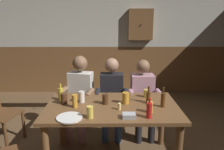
{
  "coord_description": "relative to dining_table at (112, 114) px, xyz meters",
  "views": [
    {
      "loc": [
        -0.02,
        -2.46,
        1.78
      ],
      "look_at": [
        0.0,
        0.08,
        1.11
      ],
      "focal_mm": 34.46,
      "sensor_mm": 36.0,
      "label": 1
    }
  ],
  "objects": [
    {
      "name": "pint_glass_2",
      "position": [
        -0.59,
        0.06,
        0.18
      ],
      "size": [
        0.08,
        0.08,
        0.14
      ],
      "primitive_type": "cylinder",
      "color": "#4C2D19",
      "rests_on": "dining_table"
    },
    {
      "name": "pint_glass_6",
      "position": [
        -0.08,
        0.05,
        0.18
      ],
      "size": [
        0.08,
        0.08,
        0.13
      ],
      "primitive_type": "cylinder",
      "color": "#4C2D19",
      "rests_on": "dining_table"
    },
    {
      "name": "pint_glass_3",
      "position": [
        -0.24,
        -0.33,
        0.18
      ],
      "size": [
        0.07,
        0.07,
        0.13
      ],
      "primitive_type": "cylinder",
      "color": "#E5C64C",
      "rests_on": "dining_table"
    },
    {
      "name": "condiment_caddy",
      "position": [
        0.18,
        -0.34,
        0.14
      ],
      "size": [
        0.14,
        0.1,
        0.05
      ],
      "primitive_type": "cube",
      "color": "#B2B7BC",
      "rests_on": "dining_table"
    },
    {
      "name": "pint_glass_5",
      "position": [
        0.17,
        0.06,
        0.18
      ],
      "size": [
        0.08,
        0.08,
        0.14
      ],
      "primitive_type": "cylinder",
      "color": "gold",
      "rests_on": "dining_table"
    },
    {
      "name": "bottle_2",
      "position": [
        -0.66,
        0.18,
        0.2
      ],
      "size": [
        0.06,
        0.06,
        0.22
      ],
      "color": "gold",
      "rests_on": "dining_table"
    },
    {
      "name": "pint_glass_0",
      "position": [
        0.46,
        0.28,
        0.16
      ],
      "size": [
        0.07,
        0.07,
        0.1
      ],
      "primitive_type": "cylinder",
      "color": "#E5C64C",
      "rests_on": "dining_table"
    },
    {
      "name": "pint_glass_4",
      "position": [
        0.42,
        -0.2,
        0.17
      ],
      "size": [
        0.06,
        0.06,
        0.12
      ],
      "primitive_type": "cylinder",
      "color": "#E5C64C",
      "rests_on": "dining_table"
    },
    {
      "name": "table_candle",
      "position": [
        0.08,
        -0.13,
        0.15
      ],
      "size": [
        0.04,
        0.04,
        0.08
      ],
      "primitive_type": "cylinder",
      "color": "#F9E08C",
      "rests_on": "dining_table"
    },
    {
      "name": "bottle_3",
      "position": [
        0.6,
        -0.05,
        0.21
      ],
      "size": [
        0.05,
        0.05,
        0.24
      ],
      "color": "#593314",
      "rests_on": "dining_table"
    },
    {
      "name": "person_1",
      "position": [
        -0.0,
        0.69,
        0.01
      ],
      "size": [
        0.49,
        0.5,
        1.21
      ],
      "rotation": [
        0.0,
        0.0,
        3.13
      ],
      "color": "black",
      "rests_on": "ground_plane"
    },
    {
      "name": "back_wall_upper",
      "position": [
        0.0,
        2.77,
        1.15
      ],
      "size": [
        6.16,
        0.12,
        1.35
      ],
      "primitive_type": "cube",
      "color": "beige"
    },
    {
      "name": "bottle_1",
      "position": [
        0.39,
        -0.34,
        0.2
      ],
      "size": [
        0.06,
        0.06,
        0.22
      ],
      "color": "red",
      "rests_on": "dining_table"
    },
    {
      "name": "pint_glass_7",
      "position": [
        -0.38,
        0.1,
        0.18
      ],
      "size": [
        0.07,
        0.07,
        0.14
      ],
      "primitive_type": "cylinder",
      "color": "white",
      "rests_on": "dining_table"
    },
    {
      "name": "wall_dart_cabinet",
      "position": [
        0.68,
        2.64,
        1.0
      ],
      "size": [
        0.56,
        0.15,
        0.7
      ],
      "color": "brown"
    },
    {
      "name": "dining_table",
      "position": [
        0.0,
        0.0,
        0.0
      ],
      "size": [
        1.59,
        0.93,
        0.77
      ],
      "color": "brown",
      "rests_on": "ground_plane"
    },
    {
      "name": "plate_0",
      "position": [
        -0.45,
        -0.34,
        0.12
      ],
      "size": [
        0.27,
        0.27,
        0.01
      ],
      "primitive_type": "cylinder",
      "color": "white",
      "rests_on": "dining_table"
    },
    {
      "name": "bottle_0",
      "position": [
        0.45,
        0.08,
        0.19
      ],
      "size": [
        0.05,
        0.05,
        0.22
      ],
      "color": "#593314",
      "rests_on": "dining_table"
    },
    {
      "name": "person_2",
      "position": [
        0.48,
        0.69,
        -0.0
      ],
      "size": [
        0.5,
        0.53,
        1.18
      ],
      "rotation": [
        0.0,
        0.0,
        3.17
      ],
      "color": "#B78493",
      "rests_on": "ground_plane"
    },
    {
      "name": "pint_glass_1",
      "position": [
        -0.44,
        -0.05,
        0.19
      ],
      "size": [
        0.06,
        0.06,
        0.16
      ],
      "primitive_type": "cylinder",
      "color": "gold",
      "rests_on": "dining_table"
    },
    {
      "name": "person_0",
      "position": [
        -0.49,
        0.69,
        0.03
      ],
      "size": [
        0.54,
        0.56,
        1.24
      ],
      "rotation": [
        0.0,
        0.0,
        2.95
      ],
      "color": "silver",
      "rests_on": "ground_plane"
    },
    {
      "name": "back_wall_wainscot",
      "position": [
        0.0,
        2.77,
        -0.09
      ],
      "size": [
        6.16,
        0.12,
        1.13
      ],
      "primitive_type": "cube",
      "color": "brown",
      "rests_on": "ground_plane"
    }
  ]
}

